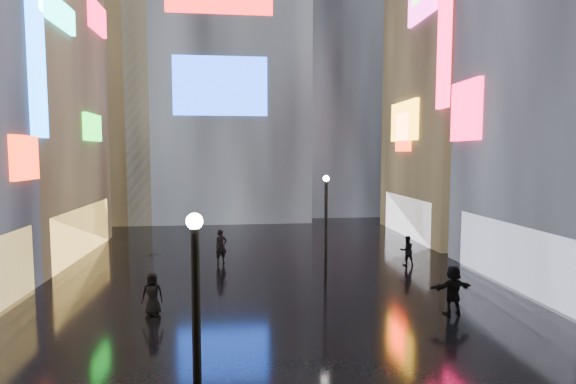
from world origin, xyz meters
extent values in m
plane|color=black|center=(0.00, 20.00, 0.00)|extent=(140.00, 140.00, 0.00)
cube|color=#FF2D0C|center=(-10.85, 18.32, 6.06)|extent=(0.25, 2.24, 1.94)
cube|color=#146AFF|center=(-10.85, 20.00, 11.00)|extent=(0.25, 1.40, 8.00)
cube|color=#FFC659|center=(-11.10, 26.00, 1.50)|extent=(0.20, 10.00, 3.00)
cube|color=#19E928|center=(-10.85, 27.82, 7.91)|extent=(0.25, 3.00, 1.71)
cube|color=#19F6E8|center=(-10.85, 22.61, 13.61)|extent=(0.25, 4.84, 1.37)
cube|color=#FF0C40|center=(-10.85, 29.70, 15.31)|extent=(0.25, 3.32, 1.94)
cube|color=white|center=(11.10, 17.00, 1.50)|extent=(0.20, 9.00, 3.00)
cube|color=#FF0C40|center=(10.85, 21.12, 8.58)|extent=(0.25, 2.99, 3.26)
cube|color=#FF0C40|center=(10.85, 24.00, 14.00)|extent=(0.25, 1.40, 10.00)
cube|color=black|center=(16.00, 30.00, 14.00)|extent=(10.00, 12.00, 28.00)
cube|color=white|center=(11.10, 30.00, 1.50)|extent=(0.20, 9.00, 3.00)
cube|color=#FFAE19|center=(10.85, 30.32, 8.66)|extent=(0.25, 4.92, 2.91)
cube|color=#FF2D0C|center=(10.85, 30.44, 7.84)|extent=(0.25, 2.63, 2.87)
cube|color=black|center=(-3.00, 44.00, 21.00)|extent=(16.00, 14.00, 42.00)
cube|color=#194CFF|center=(-3.00, 36.90, 12.00)|extent=(8.00, 0.20, 5.00)
cube|color=black|center=(9.00, 46.00, 17.00)|extent=(12.00, 12.00, 34.00)
cube|color=black|center=(-14.00, 42.00, 13.00)|extent=(10.00, 10.00, 26.00)
cylinder|color=black|center=(-2.40, 5.58, 2.50)|extent=(0.16, 0.16, 5.00)
sphere|color=white|center=(-2.40, 5.58, 5.05)|extent=(0.30, 0.30, 0.30)
cylinder|color=black|center=(2.60, 18.70, 2.50)|extent=(0.16, 0.16, 5.00)
sphere|color=white|center=(2.60, 18.70, 5.05)|extent=(0.30, 0.30, 0.30)
imported|color=black|center=(-4.94, 14.97, 0.83)|extent=(0.83, 0.56, 1.66)
imported|color=black|center=(6.67, 13.78, 0.96)|extent=(1.83, 0.78, 1.91)
imported|color=black|center=(-2.59, 23.00, 0.96)|extent=(0.83, 0.73, 1.92)
imported|color=black|center=(7.76, 21.38, 0.83)|extent=(0.83, 0.66, 1.67)
imported|color=black|center=(-4.94, 14.97, 2.07)|extent=(1.24, 1.24, 0.83)
camera|label=1|loc=(-1.64, -2.45, 6.25)|focal=28.00mm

